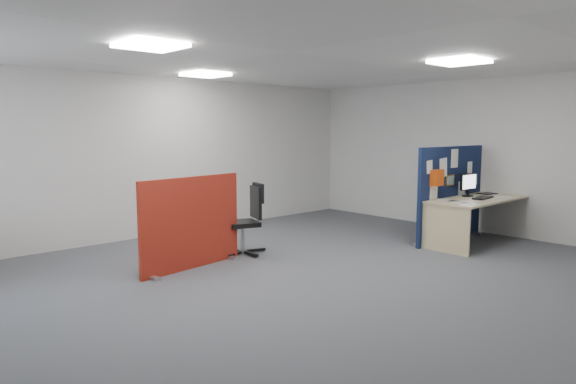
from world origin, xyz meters
TOP-DOWN VIEW (x-y plane):
  - floor at (0.00, 0.00)m, footprint 9.00×9.00m
  - ceiling at (0.00, 0.00)m, footprint 9.00×7.00m
  - wall_back at (0.00, 3.50)m, footprint 9.00×0.02m
  - wall_right at (4.50, 0.00)m, footprint 0.02×7.00m
  - ceiling_lights at (0.33, 0.67)m, footprint 4.10×4.10m
  - navy_divider at (3.46, -0.12)m, footprint 1.87×0.30m
  - main_desk at (3.58, -0.47)m, footprint 1.96×0.87m
  - monitor_main at (3.65, -0.32)m, footprint 0.43×0.18m
  - keyboard at (3.58, -0.60)m, footprint 0.47×0.23m
  - mouse at (3.86, -0.62)m, footprint 0.11×0.07m
  - paper_tray at (4.21, -0.37)m, footprint 0.32×0.27m
  - red_divider at (-0.57, 1.28)m, footprint 1.60×0.30m
  - office_chair at (0.49, 1.41)m, footprint 0.68×0.65m
  - desk_papers at (3.49, -0.48)m, footprint 1.64×0.87m

SIDE VIEW (x-z plane):
  - floor at x=0.00m, z-range 0.00..0.00m
  - main_desk at x=3.58m, z-range 0.20..0.93m
  - office_chair at x=0.49m, z-range 0.07..1.09m
  - red_divider at x=-0.57m, z-range -0.01..1.20m
  - desk_papers at x=3.49m, z-range 0.73..0.73m
  - paper_tray at x=4.21m, z-range 0.73..0.74m
  - keyboard at x=3.58m, z-range 0.73..0.75m
  - mouse at x=3.86m, z-range 0.73..0.76m
  - navy_divider at x=3.46m, z-range 0.01..1.55m
  - monitor_main at x=3.65m, z-range 0.75..1.13m
  - wall_back at x=0.00m, z-range 0.00..2.70m
  - wall_right at x=4.50m, z-range 0.00..2.70m
  - ceiling_lights at x=0.33m, z-range 2.65..2.69m
  - ceiling at x=0.00m, z-range 2.69..2.71m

